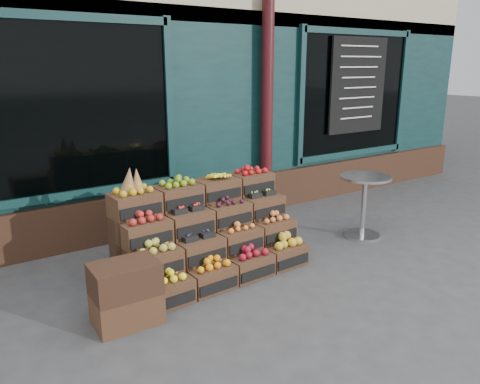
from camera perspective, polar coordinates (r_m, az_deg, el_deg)
ground at (r=5.23m, az=6.23°, el=-10.39°), size 60.00×60.00×0.00m
shop_facade at (r=9.21m, az=-15.09°, el=15.70°), size 12.00×6.24×4.80m
crate_display at (r=5.27m, az=-3.89°, el=-5.51°), size 2.06×1.07×1.27m
spare_crates at (r=4.38m, az=-13.73°, el=-11.95°), size 0.59×0.42×0.58m
bistro_table at (r=6.44m, az=14.88°, el=-0.83°), size 0.67×0.67×0.84m
shopkeeper at (r=6.79m, az=-19.78°, el=3.69°), size 0.75×0.52×1.99m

